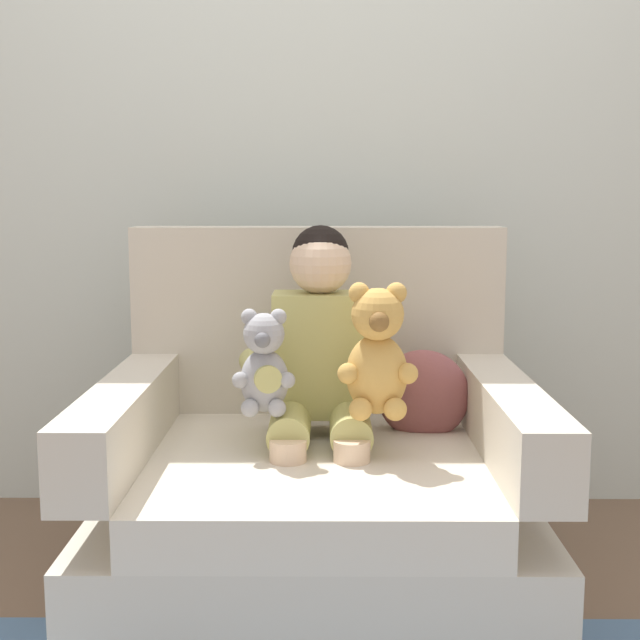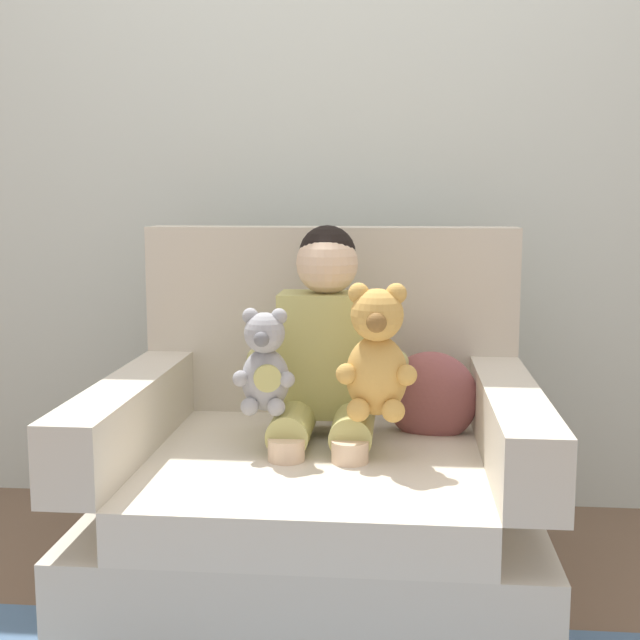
% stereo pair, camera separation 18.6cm
% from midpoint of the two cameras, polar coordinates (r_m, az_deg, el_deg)
% --- Properties ---
extents(ground_plane, '(8.00, 8.00, 0.00)m').
position_cam_midpoint_polar(ground_plane, '(2.44, 2.17, -17.95)').
color(ground_plane, brown).
extents(back_wall, '(6.00, 0.10, 2.60)m').
position_cam_midpoint_polar(back_wall, '(3.01, 3.19, 12.56)').
color(back_wall, silver).
rests_on(back_wall, ground).
extents(armchair, '(1.12, 1.01, 0.98)m').
position_cam_midpoint_polar(armchair, '(2.37, 2.28, -10.91)').
color(armchair, beige).
rests_on(armchair, ground).
extents(seated_child, '(0.45, 0.39, 0.82)m').
position_cam_midpoint_polar(seated_child, '(2.32, 2.63, -2.91)').
color(seated_child, tan).
rests_on(seated_child, armchair).
extents(plush_grey, '(0.16, 0.13, 0.27)m').
position_cam_midpoint_polar(plush_grey, '(2.19, -1.24, -2.94)').
color(plush_grey, '#9E9EA3').
rests_on(plush_grey, armchair).
extents(plush_honey, '(0.20, 0.16, 0.34)m').
position_cam_midpoint_polar(plush_honey, '(2.15, 6.26, -2.34)').
color(plush_honey, gold).
rests_on(plush_honey, armchair).
extents(throw_pillow, '(0.27, 0.16, 0.26)m').
position_cam_midpoint_polar(throw_pillow, '(2.44, 9.56, -5.09)').
color(throw_pillow, '#8C4C4C').
rests_on(throw_pillow, armchair).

